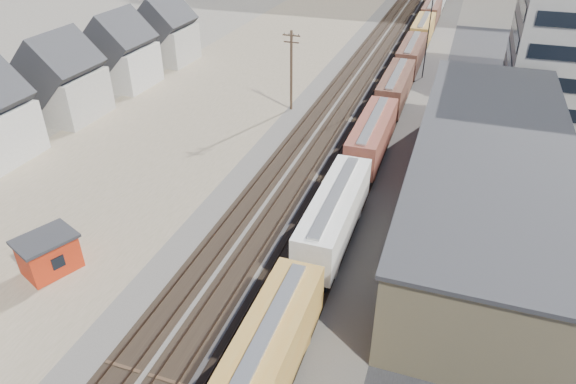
% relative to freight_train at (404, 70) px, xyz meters
% --- Properties ---
extents(ballast_bed, '(18.00, 200.00, 0.06)m').
position_rel_freight_train_xyz_m(ballast_bed, '(-3.80, -4.28, -2.76)').
color(ballast_bed, '#4C4742').
rests_on(ballast_bed, ground).
extents(dirt_yard, '(24.00, 180.00, 0.03)m').
position_rel_freight_train_xyz_m(dirt_yard, '(-23.80, -14.28, -2.78)').
color(dirt_yard, '#766A51').
rests_on(dirt_yard, ground).
extents(asphalt_lot, '(26.00, 120.00, 0.04)m').
position_rel_freight_train_xyz_m(asphalt_lot, '(18.20, -19.28, -2.77)').
color(asphalt_lot, '#232326').
rests_on(asphalt_lot, ground).
extents(rail_tracks, '(11.40, 200.00, 0.24)m').
position_rel_freight_train_xyz_m(rail_tracks, '(-4.35, -4.28, -2.68)').
color(rail_tracks, black).
rests_on(rail_tracks, ground).
extents(freight_train, '(3.00, 119.74, 4.46)m').
position_rel_freight_train_xyz_m(freight_train, '(0.00, 0.00, 0.00)').
color(freight_train, black).
rests_on(freight_train, ground).
extents(warehouse, '(12.40, 40.40, 7.25)m').
position_rel_freight_train_xyz_m(warehouse, '(11.18, -29.28, 0.86)').
color(warehouse, tan).
rests_on(warehouse, ground).
extents(utility_pole_north, '(2.20, 0.32, 10.00)m').
position_rel_freight_train_xyz_m(utility_pole_north, '(-12.30, -12.28, 2.50)').
color(utility_pole_north, '#382619').
rests_on(utility_pole_north, ground).
extents(radio_mast, '(1.20, 0.16, 18.00)m').
position_rel_freight_train_xyz_m(radio_mast, '(2.20, 5.72, 6.33)').
color(radio_mast, black).
rests_on(radio_mast, ground).
extents(townhouse_row, '(8.15, 68.16, 10.47)m').
position_rel_freight_train_xyz_m(townhouse_row, '(-37.80, -29.28, 1.54)').
color(townhouse_row, '#B7B2A8').
rests_on(townhouse_row, ground).
extents(maintenance_shed, '(4.51, 5.01, 3.00)m').
position_rel_freight_train_xyz_m(maintenance_shed, '(-19.14, -48.16, -1.26)').
color(maintenance_shed, red).
rests_on(maintenance_shed, ground).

